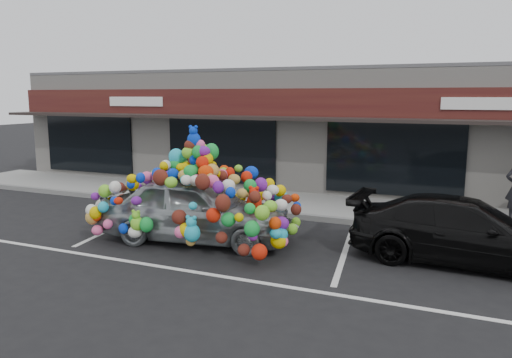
% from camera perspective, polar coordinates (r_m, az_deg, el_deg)
% --- Properties ---
extents(ground, '(90.00, 90.00, 0.00)m').
position_cam_1_polar(ground, '(12.01, -3.26, -6.83)').
color(ground, black).
rests_on(ground, ground).
extents(shop_building, '(24.00, 7.20, 4.31)m').
position_cam_1_polar(shop_building, '(19.47, 7.97, 5.87)').
color(shop_building, beige).
rests_on(shop_building, ground).
extents(sidewalk, '(26.00, 3.00, 0.15)m').
position_cam_1_polar(sidewalk, '(15.55, 3.38, -2.74)').
color(sidewalk, gray).
rests_on(sidewalk, ground).
extents(kerb, '(26.00, 0.18, 0.16)m').
position_cam_1_polar(kerb, '(14.19, 1.29, -3.93)').
color(kerb, slate).
rests_on(kerb, ground).
extents(parking_stripe_left, '(0.73, 4.37, 0.01)m').
position_cam_1_polar(parking_stripe_left, '(13.85, -14.84, -4.89)').
color(parking_stripe_left, silver).
rests_on(parking_stripe_left, ground).
extents(parking_stripe_mid, '(0.73, 4.37, 0.01)m').
position_cam_1_polar(parking_stripe_mid, '(11.27, 10.17, -8.05)').
color(parking_stripe_mid, silver).
rests_on(parking_stripe_mid, ground).
extents(lane_line, '(14.00, 0.12, 0.01)m').
position_cam_1_polar(lane_line, '(9.24, 1.53, -11.90)').
color(lane_line, silver).
rests_on(lane_line, ground).
extents(toy_car, '(3.21, 4.97, 2.76)m').
position_cam_1_polar(toy_car, '(11.69, -6.87, -2.60)').
color(toy_car, '#91959A').
rests_on(toy_car, ground).
extents(black_sedan, '(2.04, 4.65, 1.33)m').
position_cam_1_polar(black_sedan, '(10.99, 22.77, -5.53)').
color(black_sedan, black).
rests_on(black_sedan, ground).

